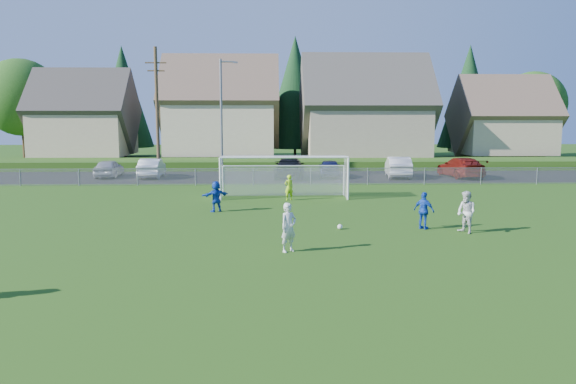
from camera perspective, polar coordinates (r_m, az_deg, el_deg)
name	(u,v)px	position (r m, az deg, el deg)	size (l,w,h in m)	color
ground	(296,272)	(17.45, 0.79, -8.08)	(160.00, 160.00, 0.00)	#193D0C
asphalt_lot	(281,177)	(44.53, -0.75, 1.56)	(60.00, 60.00, 0.00)	black
grass_embankment	(279,164)	(51.96, -0.89, 2.87)	(70.00, 6.00, 0.80)	#1E420F
soccer_ball	(340,227)	(23.89, 5.30, -3.53)	(0.22, 0.22, 0.22)	white
player_white_a	(289,227)	(19.74, 0.06, -3.62)	(0.64, 0.42, 1.74)	silver
player_white_b	(466,212)	(24.03, 17.67, -1.98)	(0.84, 0.65, 1.72)	silver
player_blue_a	(424,211)	(24.41, 13.65, -1.85)	(0.93, 0.39, 1.59)	#133EB4
player_blue_b	(216,196)	(28.34, -7.32, -0.44)	(1.44, 0.46, 1.55)	#133EB4
goalkeeper	(289,187)	(32.00, 0.09, 0.46)	(0.53, 0.35, 1.45)	#A7E01A
car_a	(109,168)	(46.36, -17.73, 2.31)	(1.67, 4.14, 1.41)	#A1A3A8
car_b	(152,168)	(45.26, -13.67, 2.39)	(1.58, 4.53, 1.49)	white
car_d	(290,168)	(43.66, 0.17, 2.47)	(2.20, 5.42, 1.57)	black
car_e	(330,168)	(44.36, 4.25, 2.43)	(1.67, 4.14, 1.41)	#121840
car_f	(398,167)	(45.01, 11.13, 2.52)	(1.72, 4.93, 1.63)	silver
car_g	(461,167)	(46.17, 17.15, 2.41)	(2.19, 5.40, 1.57)	maroon
soccer_goal	(284,170)	(32.98, -0.42, 2.25)	(7.42, 1.90, 2.50)	white
chainlink_fence	(282,176)	(39.00, -0.61, 1.61)	(52.06, 0.06, 1.20)	gray
streetlight	(222,115)	(42.94, -6.72, 7.75)	(1.38, 0.18, 9.00)	slate
utility_pole	(157,111)	(44.65, -13.15, 7.99)	(1.60, 0.26, 10.00)	#473321
houses_row	(297,92)	(59.36, 0.93, 10.17)	(53.90, 11.45, 13.27)	tan
tree_row	(287,98)	(65.57, -0.15, 9.56)	(65.98, 12.36, 13.80)	#382616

